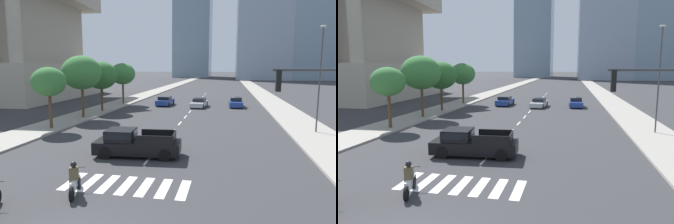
# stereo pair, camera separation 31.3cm
# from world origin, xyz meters

# --- Properties ---
(sidewalk_east) EXTENTS (4.00, 260.00, 0.15)m
(sidewalk_east) POSITION_xyz_m (11.51, 30.00, 0.07)
(sidewalk_east) COLOR gray
(sidewalk_east) RESTS_ON ground
(sidewalk_west) EXTENTS (4.00, 260.00, 0.15)m
(sidewalk_west) POSITION_xyz_m (-11.51, 30.00, 0.07)
(sidewalk_west) COLOR gray
(sidewalk_west) RESTS_ON ground
(crosswalk_near) EXTENTS (5.85, 2.27, 0.01)m
(crosswalk_near) POSITION_xyz_m (0.00, 5.61, 0.00)
(crosswalk_near) COLOR silver
(crosswalk_near) RESTS_ON ground
(lane_divider_center) EXTENTS (0.14, 50.00, 0.01)m
(lane_divider_center) POSITION_xyz_m (0.00, 33.61, 0.00)
(lane_divider_center) COLOR silver
(lane_divider_center) RESTS_ON ground
(motorcycle_third) EXTENTS (0.92, 2.02, 1.49)m
(motorcycle_third) POSITION_xyz_m (-1.84, 4.24, 0.58)
(motorcycle_third) COLOR black
(motorcycle_third) RESTS_ON ground
(pickup_truck) EXTENTS (5.39, 2.31, 1.67)m
(pickup_truck) POSITION_xyz_m (-1.09, 10.19, 0.81)
(pickup_truck) COLOR black
(pickup_truck) RESTS_ON ground
(sedan_blue_0) EXTENTS (2.06, 4.44, 1.32)m
(sedan_blue_0) POSITION_xyz_m (-4.35, 35.33, 0.61)
(sedan_blue_0) COLOR navy
(sedan_blue_0) RESTS_ON ground
(sedan_blue_1) EXTENTS (1.88, 4.38, 1.33)m
(sedan_blue_1) POSITION_xyz_m (5.71, 35.49, 0.61)
(sedan_blue_1) COLOR navy
(sedan_blue_1) RESTS_ON ground
(sedan_silver_2) EXTENTS (2.20, 4.88, 1.20)m
(sedan_silver_2) POSITION_xyz_m (0.71, 34.42, 0.56)
(sedan_silver_2) COLOR #B7BABF
(sedan_silver_2) RESTS_ON ground
(street_lamp_east) EXTENTS (0.50, 0.24, 8.60)m
(street_lamp_east) POSITION_xyz_m (11.81, 19.20, 5.06)
(street_lamp_east) COLOR #3F3F42
(street_lamp_east) RESTS_ON sidewalk_east
(street_tree_nearest) EXTENTS (2.97, 2.97, 5.34)m
(street_tree_nearest) POSITION_xyz_m (-10.71, 16.46, 4.20)
(street_tree_nearest) COLOR #4C3823
(street_tree_nearest) RESTS_ON sidewalk_west
(street_tree_second) EXTENTS (4.21, 4.21, 6.55)m
(street_tree_second) POSITION_xyz_m (-10.71, 22.50, 4.90)
(street_tree_second) COLOR #4C3823
(street_tree_second) RESTS_ON sidewalk_west
(street_tree_third) EXTENTS (3.95, 3.95, 6.03)m
(street_tree_third) POSITION_xyz_m (-10.71, 27.49, 4.48)
(street_tree_third) COLOR #4C3823
(street_tree_third) RESTS_ON sidewalk_west
(street_tree_fourth) EXTENTS (3.68, 3.68, 5.95)m
(street_tree_fourth) POSITION_xyz_m (-10.71, 35.22, 4.52)
(street_tree_fourth) COLOR #4C3823
(street_tree_fourth) RESTS_ON sidewalk_west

